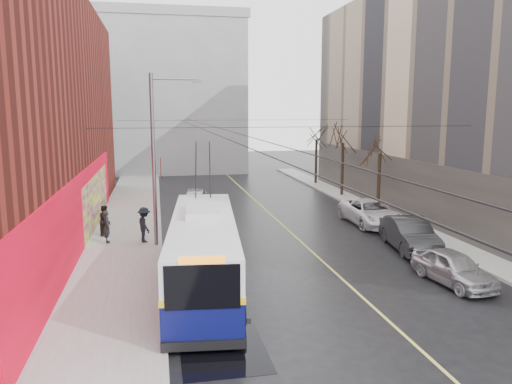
% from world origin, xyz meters
% --- Properties ---
extents(ground, '(140.00, 140.00, 0.00)m').
position_xyz_m(ground, '(0.00, 0.00, 0.00)').
color(ground, black).
rests_on(ground, ground).
extents(sidewalk_left, '(4.00, 60.00, 0.15)m').
position_xyz_m(sidewalk_left, '(-8.00, 12.00, 0.07)').
color(sidewalk_left, gray).
rests_on(sidewalk_left, ground).
extents(sidewalk_right, '(2.00, 60.00, 0.15)m').
position_xyz_m(sidewalk_right, '(9.00, 12.00, 0.07)').
color(sidewalk_right, gray).
rests_on(sidewalk_right, ground).
extents(lane_line, '(0.12, 50.00, 0.01)m').
position_xyz_m(lane_line, '(1.50, 14.00, 0.00)').
color(lane_line, '#BFB74C').
rests_on(lane_line, ground).
extents(building_right, '(14.06, 36.00, 16.00)m').
position_xyz_m(building_right, '(16.99, 14.00, 7.99)').
color(building_right, '#C5AC8E').
rests_on(building_right, ground).
extents(building_far, '(20.50, 12.10, 18.00)m').
position_xyz_m(building_far, '(-6.00, 44.99, 9.02)').
color(building_far, gray).
rests_on(building_far, ground).
extents(streetlight_pole, '(2.65, 0.60, 9.00)m').
position_xyz_m(streetlight_pole, '(-6.14, 10.00, 4.85)').
color(streetlight_pole, slate).
rests_on(streetlight_pole, ground).
extents(catenary_wires, '(18.00, 60.00, 0.22)m').
position_xyz_m(catenary_wires, '(-2.54, 14.77, 6.25)').
color(catenary_wires, black).
extents(tree_near, '(3.20, 3.20, 6.40)m').
position_xyz_m(tree_near, '(9.00, 16.00, 4.98)').
color(tree_near, black).
rests_on(tree_near, ground).
extents(tree_mid, '(3.20, 3.20, 6.68)m').
position_xyz_m(tree_mid, '(9.00, 23.00, 5.25)').
color(tree_mid, black).
rests_on(tree_mid, ground).
extents(tree_far, '(3.20, 3.20, 6.57)m').
position_xyz_m(tree_far, '(9.00, 30.00, 5.14)').
color(tree_far, black).
rests_on(tree_far, ground).
extents(puddle, '(2.58, 3.77, 0.01)m').
position_xyz_m(puddle, '(-4.36, -1.81, 0.00)').
color(puddle, black).
rests_on(puddle, ground).
extents(pigeons_flying, '(2.10, 4.42, 0.53)m').
position_xyz_m(pigeons_flying, '(-1.87, 10.15, 7.16)').
color(pigeons_flying, slate).
extents(trolleybus, '(3.66, 11.95, 5.60)m').
position_xyz_m(trolleybus, '(-4.40, 3.51, 1.56)').
color(trolleybus, '#080B43').
rests_on(trolleybus, ground).
extents(parked_car_a, '(2.09, 4.28, 1.41)m').
position_xyz_m(parked_car_a, '(5.80, 1.87, 0.70)').
color(parked_car_a, '#BAB9BE').
rests_on(parked_car_a, ground).
extents(parked_car_b, '(2.46, 5.22, 1.66)m').
position_xyz_m(parked_car_b, '(6.54, 6.95, 0.83)').
color(parked_car_b, '#252527').
rests_on(parked_car_b, ground).
extents(parked_car_c, '(2.60, 5.60, 1.55)m').
position_xyz_m(parked_car_c, '(7.00, 12.76, 0.78)').
color(parked_car_c, silver).
rests_on(parked_car_c, ground).
extents(following_car, '(2.41, 4.60, 1.49)m').
position_xyz_m(following_car, '(-3.49, 20.00, 0.75)').
color(following_car, silver).
rests_on(following_car, ground).
extents(pedestrian_a, '(0.53, 0.71, 1.75)m').
position_xyz_m(pedestrian_a, '(-8.87, 10.95, 1.03)').
color(pedestrian_a, black).
rests_on(pedestrian_a, sidewalk_left).
extents(pedestrian_b, '(0.83, 0.97, 1.72)m').
position_xyz_m(pedestrian_b, '(-9.10, 12.58, 1.01)').
color(pedestrian_b, black).
rests_on(pedestrian_b, sidewalk_left).
extents(pedestrian_c, '(1.05, 1.38, 1.90)m').
position_xyz_m(pedestrian_c, '(-6.91, 10.67, 1.10)').
color(pedestrian_c, black).
rests_on(pedestrian_c, sidewalk_left).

